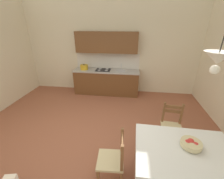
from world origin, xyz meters
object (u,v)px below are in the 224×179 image
Objects in this scene: dining_chair_tv_side at (113,160)px; pendant_lamp at (218,59)px; dining_chair_kitchen_side at (171,127)px; kitchen_cabinetry at (106,71)px; dining_table at (185,156)px; fruit_bowl at (191,144)px.

dining_chair_tv_side is 2.03m from pendant_lamp.
pendant_lamp is (0.07, -0.86, 1.63)m from dining_chair_kitchen_side.
dining_chair_kitchen_side is at bearing -53.38° from kitchen_cabinetry.
kitchen_cabinetry is 1.59× the size of dining_table.
pendant_lamp is at bearing -60.34° from kitchen_cabinetry.
dining_chair_kitchen_side is (1.81, -2.43, -0.41)m from kitchen_cabinetry.
dining_chair_kitchen_side and dining_chair_tv_side have the same top height.
dining_table is 4.93× the size of fruit_bowl.
fruit_bowl is (1.84, -3.31, -0.04)m from kitchen_cabinetry.
dining_chair_kitchen_side is at bearing 41.70° from dining_chair_tv_side.
dining_table is at bearing -140.21° from pendant_lamp.
dining_table is at bearing 2.24° from dining_chair_tv_side.
kitchen_cabinetry is at bearing 117.45° from dining_table.
dining_table is 0.21m from fruit_bowl.
dining_chair_tv_side is 1.22m from fruit_bowl.
dining_table is (1.76, -3.39, -0.22)m from kitchen_cabinetry.
dining_chair_tv_side is at bearing -173.38° from pendant_lamp.
fruit_bowl is at bearing 44.49° from dining_table.
dining_chair_kitchen_side is 3.10× the size of fruit_bowl.
pendant_lamp reaches higher than dining_chair_kitchen_side.
fruit_bowl is (0.03, -0.88, 0.37)m from dining_chair_kitchen_side.
dining_chair_kitchen_side reaches higher than fruit_bowl.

